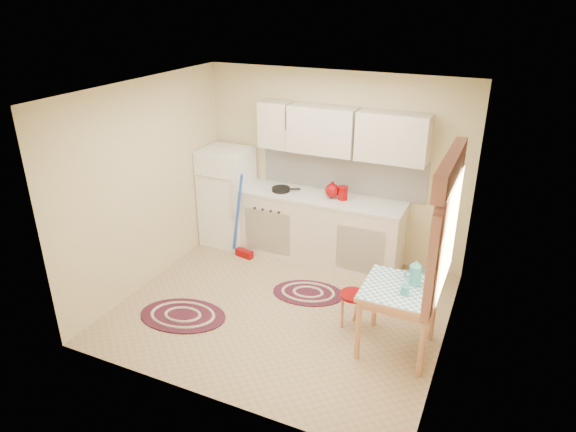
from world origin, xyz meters
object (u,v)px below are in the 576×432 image
object	(u,v)px
stool	(352,310)
table	(397,319)
fridge	(227,197)
base_cabinets	(319,229)

from	to	relation	value
stool	table	bearing A→B (deg)	-19.20
table	stool	size ratio (longest dim) A/B	1.71
fridge	base_cabinets	distance (m)	1.41
base_cabinets	table	distance (m)	2.08
stool	base_cabinets	bearing A→B (deg)	124.56
fridge	stool	world-z (taller)	fridge
fridge	stool	size ratio (longest dim) A/B	3.33
base_cabinets	stool	distance (m)	1.63
base_cabinets	table	xyz separation A→B (m)	(1.44, -1.51, -0.08)
table	base_cabinets	bearing A→B (deg)	133.57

